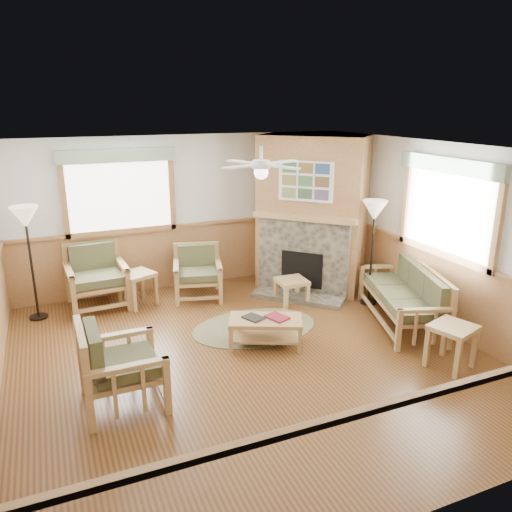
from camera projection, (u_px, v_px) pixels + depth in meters
name	position (u px, v px, depth m)	size (l,w,h in m)	color
floor	(249.00, 357.00, 6.60)	(6.00, 6.00, 0.01)	brown
ceiling	(248.00, 149.00, 5.80)	(6.00, 6.00, 0.01)	white
wall_back	(185.00, 213.00, 8.83)	(6.00, 0.02, 2.70)	silver
wall_front	(407.00, 377.00, 3.56)	(6.00, 0.02, 2.70)	silver
wall_right	(437.00, 235.00, 7.32)	(0.02, 6.00, 2.70)	silver
wainscot	(249.00, 319.00, 6.43)	(6.00, 6.00, 1.10)	#9F6E41
fireplace	(312.00, 213.00, 8.77)	(2.20, 2.20, 2.70)	#9F6E41
window_back	(116.00, 147.00, 8.04)	(1.90, 0.16, 1.50)	white
window_right	(455.00, 155.00, 6.78)	(0.16, 1.90, 1.50)	white
ceiling_fan	(261.00, 150.00, 6.19)	(1.24, 1.24, 0.36)	white
sofa	(402.00, 295.00, 7.53)	(0.78, 1.91, 0.88)	tan
armchair_back_left	(97.00, 277.00, 8.08)	(0.91, 0.91, 1.02)	tan
armchair_back_right	(198.00, 273.00, 8.49)	(0.78, 0.78, 0.88)	tan
armchair_left	(122.00, 364.00, 5.45)	(0.86, 0.86, 0.97)	tan
coffee_table	(265.00, 332.00, 6.86)	(0.99, 0.50, 0.40)	tan
end_table_chairs	(138.00, 289.00, 8.21)	(0.50, 0.48, 0.56)	tan
end_table_sofa	(451.00, 346.00, 6.27)	(0.51, 0.49, 0.57)	tan
footstool	(292.00, 291.00, 8.33)	(0.47, 0.47, 0.41)	tan
braided_rug	(255.00, 327.00, 7.45)	(1.89, 1.89, 0.01)	brown
floor_lamp_left	(31.00, 264.00, 7.52)	(0.41, 0.41, 1.78)	black
floor_lamp_right	(372.00, 253.00, 8.11)	(0.40, 0.40, 1.75)	black
book_red	(277.00, 316.00, 6.80)	(0.22, 0.30, 0.03)	maroon
book_dark	(253.00, 317.00, 6.80)	(0.20, 0.27, 0.03)	black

